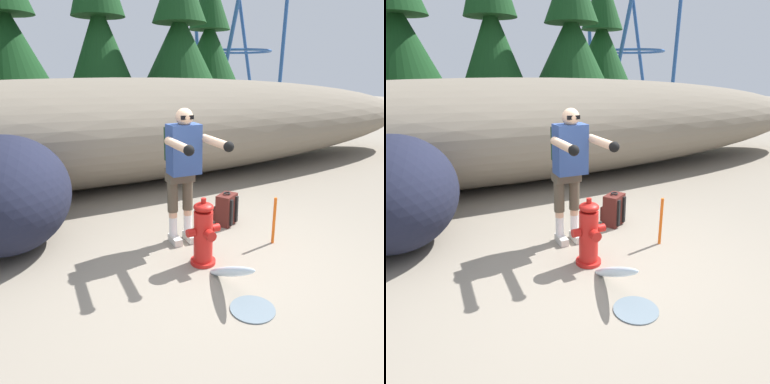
# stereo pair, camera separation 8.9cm
# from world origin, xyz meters

# --- Properties ---
(ground_plane) EXTENTS (56.00, 56.00, 0.04)m
(ground_plane) POSITION_xyz_m (0.00, 0.00, -0.02)
(ground_plane) COLOR gray
(dirt_embankment) EXTENTS (15.99, 3.20, 1.95)m
(dirt_embankment) POSITION_xyz_m (0.00, 3.75, 0.97)
(dirt_embankment) COLOR #756B5B
(dirt_embankment) RESTS_ON ground_plane
(fire_hydrant) EXTENTS (0.39, 0.34, 0.77)m
(fire_hydrant) POSITION_xyz_m (-0.08, 0.04, 0.35)
(fire_hydrant) COLOR red
(fire_hydrant) RESTS_ON ground_plane
(hydrant_water_jet) EXTENTS (0.41, 1.02, 0.52)m
(hydrant_water_jet) POSITION_xyz_m (-0.08, -0.58, 0.15)
(hydrant_water_jet) COLOR silver
(hydrant_water_jet) RESTS_ON ground_plane
(utility_worker) EXTENTS (0.56, 0.99, 1.67)m
(utility_worker) POSITION_xyz_m (-0.06, 0.58, 1.05)
(utility_worker) COLOR beige
(utility_worker) RESTS_ON ground_plane
(spare_backpack) EXTENTS (0.36, 0.36, 0.47)m
(spare_backpack) POSITION_xyz_m (0.73, 0.87, 0.22)
(spare_backpack) COLOR #511E19
(spare_backpack) RESTS_ON ground_plane
(boulder_large) EXTENTS (1.81, 2.08, 1.37)m
(boulder_large) POSITION_xyz_m (-1.96, 1.42, 0.69)
(boulder_large) COLOR black
(boulder_large) RESTS_ON ground_plane
(pine_tree_center) EXTENTS (2.70, 2.70, 5.93)m
(pine_tree_center) POSITION_xyz_m (-1.58, 9.05, 3.18)
(pine_tree_center) COLOR #47331E
(pine_tree_center) RESTS_ON ground_plane
(pine_tree_right) EXTENTS (2.21, 2.21, 5.79)m
(pine_tree_right) POSITION_xyz_m (0.70, 7.43, 3.05)
(pine_tree_right) COLOR #47331E
(pine_tree_right) RESTS_ON ground_plane
(pine_tree_far_right) EXTENTS (2.42, 2.42, 5.31)m
(pine_tree_far_right) POSITION_xyz_m (2.94, 7.16, 3.05)
(pine_tree_far_right) COLOR #47331E
(pine_tree_far_right) RESTS_ON ground_plane
(pine_tree_ridge_end) EXTENTS (2.24, 2.24, 5.40)m
(pine_tree_ridge_end) POSITION_xyz_m (4.95, 8.98, 3.12)
(pine_tree_ridge_end) COLOR #47331E
(pine_tree_ridge_end) RESTS_ON ground_plane
(survey_stake) EXTENTS (0.04, 0.04, 0.60)m
(survey_stake) POSITION_xyz_m (0.94, 0.09, 0.30)
(survey_stake) COLOR #E55914
(survey_stake) RESTS_ON ground_plane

